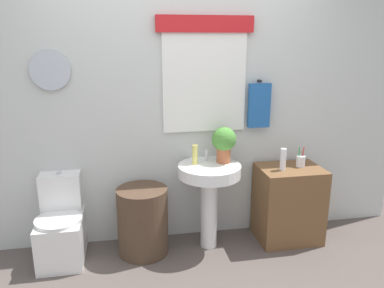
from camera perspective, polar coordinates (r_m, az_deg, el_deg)
The scene contains 10 objects.
back_wall at distance 3.37m, azimuth -2.33°, elevation 6.72°, with size 4.40×0.18×2.60m.
toilet at distance 3.45m, azimuth -19.21°, elevation -11.92°, with size 0.38×0.51×0.74m.
laundry_hamper at distance 3.37m, azimuth -7.48°, elevation -11.51°, with size 0.44×0.44×0.60m, color #4C3828.
pedestal_sink at distance 3.32m, azimuth 2.64°, elevation -6.18°, with size 0.55×0.55×0.78m.
faucet at distance 3.35m, azimuth 2.23°, elevation -1.77°, with size 0.03×0.03×0.10m, color silver.
wooden_cabinet at distance 3.64m, azimuth 14.42°, elevation -8.77°, with size 0.57×0.44×0.70m, color brown.
soap_bottle at distance 3.25m, azimuth 0.44°, elevation -1.61°, with size 0.05×0.05×0.18m, color #DBD166.
potted_plant at distance 3.29m, azimuth 4.87°, elevation 0.34°, with size 0.21×0.21×0.32m.
lotion_bottle at distance 3.41m, azimuth 13.68°, elevation -2.29°, with size 0.05×0.05×0.20m, color white.
toothbrush_cup at distance 3.56m, azimuth 16.17°, elevation -2.50°, with size 0.08×0.08×0.19m.
Camera 1 is at (-0.46, -2.15, 1.82)m, focal length 35.08 mm.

